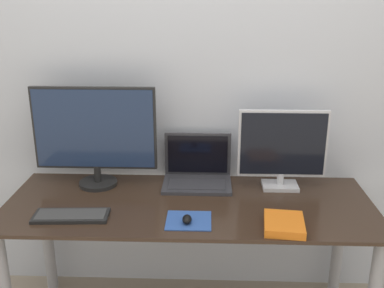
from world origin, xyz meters
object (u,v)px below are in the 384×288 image
at_px(monitor_left, 95,134).
at_px(laptop, 197,172).
at_px(monitor_right, 282,148).
at_px(mouse, 186,219).
at_px(book, 284,224).
at_px(keyboard, 71,216).

relative_size(monitor_left, laptop, 1.76).
distance_m(monitor_right, mouse, 0.66).
height_order(monitor_left, monitor_right, monitor_left).
height_order(monitor_right, book, monitor_right).
height_order(monitor_right, keyboard, monitor_right).
bearing_deg(monitor_left, laptop, 5.24).
xyz_separation_m(keyboard, book, (0.96, -0.06, 0.01)).
distance_m(mouse, book, 0.43).
height_order(laptop, mouse, laptop).
xyz_separation_m(mouse, book, (0.43, -0.02, -0.00)).
xyz_separation_m(keyboard, mouse, (0.53, -0.04, 0.01)).
bearing_deg(monitor_right, mouse, -139.24).
xyz_separation_m(monitor_left, laptop, (0.53, 0.05, -0.22)).
xyz_separation_m(monitor_left, keyboard, (-0.04, -0.37, -0.28)).
distance_m(laptop, book, 0.62).
relative_size(monitor_left, mouse, 9.43).
distance_m(monitor_right, keyboard, 1.10).
bearing_deg(mouse, keyboard, 175.87).
bearing_deg(monitor_left, book, -25.01).
height_order(monitor_left, keyboard, monitor_left).
relative_size(monitor_right, keyboard, 1.31).
xyz_separation_m(monitor_left, mouse, (0.49, -0.41, -0.26)).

